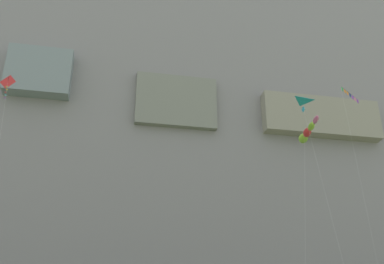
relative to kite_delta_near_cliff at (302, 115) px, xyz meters
The scene contains 5 objects.
cliff_face 33.50m from the kite_delta_near_cliff, 110.43° to the left, with size 180.00×26.90×74.72m.
kite_delta_near_cliff is the anchor object (origin of this frame).
kite_windsock_high_center 2.02m from the kite_delta_near_cliff, 38.80° to the left, with size 3.72×6.80×22.82m.
kite_diamond_upper_right 31.79m from the kite_delta_near_cliff, 167.34° to the left, with size 2.85×3.27×29.42m.
kite_banner_mid_center 14.53m from the kite_delta_near_cliff, 35.07° to the left, with size 4.22×4.07×32.05m.
Camera 1 is at (-8.64, -10.08, 2.90)m, focal length 42.46 mm.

